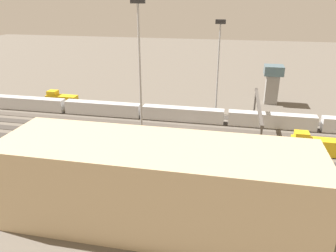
{
  "coord_description": "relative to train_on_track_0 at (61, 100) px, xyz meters",
  "views": [
    {
      "loc": [
        -12.02,
        79.57,
        33.19
      ],
      "look_at": [
        3.88,
        3.56,
        2.5
      ],
      "focal_mm": 35.24,
      "sensor_mm": 36.0,
      "label": 1
    }
  ],
  "objects": [
    {
      "name": "control_tower",
      "position": [
        -66.03,
        -17.6,
        5.19
      ],
      "size": [
        6.0,
        6.0,
        12.51
      ],
      "color": "gray",
      "rests_on": "ground_plane"
    },
    {
      "name": "light_mast_0",
      "position": [
        -49.05,
        -2.94,
        15.21
      ],
      "size": [
        2.8,
        0.7,
        27.27
      ],
      "color": "#9EA0A5",
      "rests_on": "ground_plane"
    },
    {
      "name": "train_on_track_1",
      "position": [
        -40.34,
        5.0,
        -0.14
      ],
      "size": [
        119.8,
        3.0,
        3.8
      ],
      "color": "silver",
      "rests_on": "ground_plane"
    },
    {
      "name": "track_bed_4",
      "position": [
        -42.22,
        20.0,
        -2.1
      ],
      "size": [
        140.0,
        2.8,
        0.12
      ],
      "primitive_type": "cube",
      "color": "#3D3833",
      "rests_on": "ground_plane"
    },
    {
      "name": "light_mast_1",
      "position": [
        -35.08,
        28.38,
        18.35
      ],
      "size": [
        2.8,
        0.7,
        33.08
      ],
      "color": "#9EA0A5",
      "rests_on": "ground_plane"
    },
    {
      "name": "ground_plane",
      "position": [
        -42.22,
        12.5,
        -2.16
      ],
      "size": [
        400.0,
        400.0,
        0.0
      ],
      "primitive_type": "plane",
      "color": "#60594F"
    },
    {
      "name": "track_bed_5",
      "position": [
        -42.22,
        25.0,
        -2.1
      ],
      "size": [
        140.0,
        2.8,
        0.12
      ],
      "primitive_type": "cube",
      "color": "#3D3833",
      "rests_on": "ground_plane"
    },
    {
      "name": "track_bed_0",
      "position": [
        -42.22,
        0.0,
        -2.1
      ],
      "size": [
        140.0,
        2.8,
        0.12
      ],
      "primitive_type": "cube",
      "color": "#3D3833",
      "rests_on": "ground_plane"
    },
    {
      "name": "track_bed_2",
      "position": [
        -42.22,
        10.0,
        -2.1
      ],
      "size": [
        140.0,
        2.8,
        0.12
      ],
      "primitive_type": "cube",
      "color": "#4C443D",
      "rests_on": "ground_plane"
    },
    {
      "name": "signal_gantry",
      "position": [
        -60.21,
        12.5,
        5.4
      ],
      "size": [
        0.7,
        30.0,
        8.8
      ],
      "color": "#4C4742",
      "rests_on": "ground_plane"
    },
    {
      "name": "maintenance_shed",
      "position": [
        -43.77,
        50.42,
        4.48
      ],
      "size": [
        47.18,
        14.11,
        13.27
      ],
      "primitive_type": "cube",
      "color": "tan",
      "rests_on": "ground_plane"
    },
    {
      "name": "train_on_track_0",
      "position": [
        0.0,
        0.0,
        0.0
      ],
      "size": [
        10.0,
        3.0,
        5.0
      ],
      "color": "gold",
      "rests_on": "ground_plane"
    },
    {
      "name": "train_on_track_4",
      "position": [
        -72.31,
        20.0,
        0.0
      ],
      "size": [
        10.0,
        3.0,
        5.0
      ],
      "color": "gold",
      "rests_on": "ground_plane"
    },
    {
      "name": "track_bed_1",
      "position": [
        -42.22,
        5.0,
        -2.1
      ],
      "size": [
        140.0,
        2.8,
        0.12
      ],
      "primitive_type": "cube",
      "color": "#3D3833",
      "rests_on": "ground_plane"
    },
    {
      "name": "track_bed_3",
      "position": [
        -42.22,
        15.0,
        -2.1
      ],
      "size": [
        140.0,
        2.8,
        0.12
      ],
      "primitive_type": "cube",
      "color": "#3D3833",
      "rests_on": "ground_plane"
    }
  ]
}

